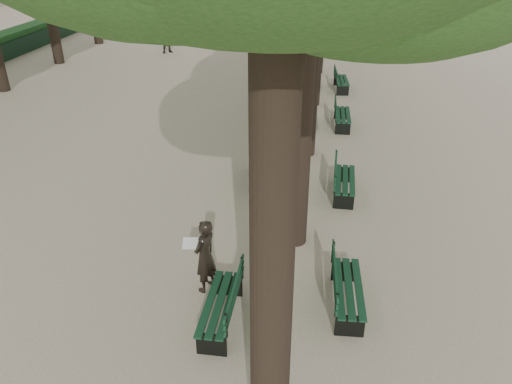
# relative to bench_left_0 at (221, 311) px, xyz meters

# --- Properties ---
(ground) EXTENTS (120.00, 120.00, 0.00)m
(ground) POSITION_rel_bench_left_0_xyz_m (-0.37, -0.13, -0.27)
(ground) COLOR #BDA98F
(ground) RESTS_ON ground
(bench_left_0) EXTENTS (0.57, 1.80, 0.92)m
(bench_left_0) POSITION_rel_bench_left_0_xyz_m (0.00, 0.00, 0.00)
(bench_left_0) COLOR black
(bench_left_0) RESTS_ON ground
(bench_left_1) EXTENTS (0.69, 1.83, 0.92)m
(bench_left_1) POSITION_rel_bench_left_0_xyz_m (-0.00, 5.73, 0.00)
(bench_left_1) COLOR black
(bench_left_1) RESTS_ON ground
(bench_left_2) EXTENTS (0.63, 1.82, 0.92)m
(bench_left_2) POSITION_rel_bench_left_0_xyz_m (-0.00, 10.60, 0.00)
(bench_left_2) COLOR black
(bench_left_2) RESTS_ON ground
(bench_left_3) EXTENTS (0.71, 1.84, 0.92)m
(bench_left_3) POSITION_rel_bench_left_0_xyz_m (-0.00, 15.84, 0.00)
(bench_left_3) COLOR black
(bench_left_3) RESTS_ON ground
(bench_right_0) EXTENTS (0.65, 1.82, 0.92)m
(bench_right_0) POSITION_rel_bench_left_0_xyz_m (2.27, 0.77, 0.00)
(bench_right_0) COLOR black
(bench_right_0) RESTS_ON ground
(bench_right_1) EXTENTS (0.61, 1.81, 0.92)m
(bench_right_1) POSITION_rel_bench_left_0_xyz_m (2.27, 5.28, 0.00)
(bench_right_1) COLOR black
(bench_right_1) RESTS_ON ground
(bench_right_2) EXTENTS (0.61, 1.81, 0.92)m
(bench_right_2) POSITION_rel_bench_left_0_xyz_m (2.27, 10.47, 0.00)
(bench_right_2) COLOR black
(bench_right_2) RESTS_ON ground
(bench_right_3) EXTENTS (0.71, 1.84, 0.92)m
(bench_right_3) POSITION_rel_bench_left_0_xyz_m (2.27, 15.01, 0.00)
(bench_right_3) COLOR black
(bench_right_3) RESTS_ON ground
(man_with_map) EXTENTS (0.70, 0.70, 1.56)m
(man_with_map) POSITION_rel_bench_left_0_xyz_m (-0.48, 0.92, 0.51)
(man_with_map) COLOR black
(man_with_map) RESTS_ON ground
(pedestrian_d) EXTENTS (0.83, 0.82, 1.70)m
(pedestrian_d) POSITION_rel_bench_left_0_xyz_m (-1.76, 24.69, 0.58)
(pedestrian_d) COLOR #262628
(pedestrian_d) RESTS_ON ground
(pedestrian_b) EXTENTS (0.40, 1.10, 1.68)m
(pedestrian_b) POSITION_rel_bench_left_0_xyz_m (0.17, 25.66, 0.57)
(pedestrian_b) COLOR #262628
(pedestrian_b) RESTS_ON ground
(pedestrian_a) EXTENTS (0.94, 0.54, 1.82)m
(pedestrian_a) POSITION_rel_bench_left_0_xyz_m (-2.79, 23.74, 0.64)
(pedestrian_a) COLOR #262628
(pedestrian_a) RESTS_ON ground
(pedestrian_c) EXTENTS (0.71, 1.13, 1.83)m
(pedestrian_c) POSITION_rel_bench_left_0_xyz_m (6.25, 22.14, 0.64)
(pedestrian_c) COLOR #262628
(pedestrian_c) RESTS_ON ground
(pedestrian_e) EXTENTS (1.33, 1.15, 1.56)m
(pedestrian_e) POSITION_rel_bench_left_0_xyz_m (-7.46, 21.04, 0.51)
(pedestrian_e) COLOR #262628
(pedestrian_e) RESTS_ON ground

